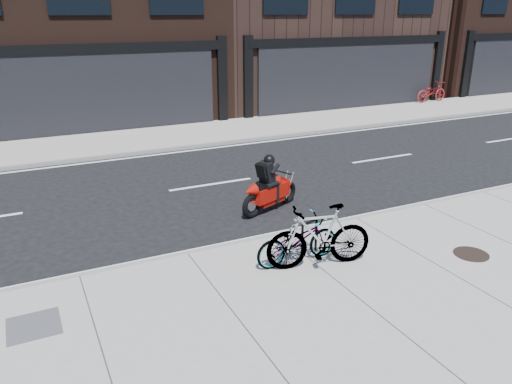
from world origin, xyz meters
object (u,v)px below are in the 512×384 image
bicycle_rear (319,236)px  utility_grate (34,326)px  motorcycle (272,187)px  bicycle_far (431,92)px  bicycle_front (297,240)px  manhole_cover (471,254)px  bike_rack (309,236)px

bicycle_rear → utility_grate: (-4.82, 0.24, -0.58)m
motorcycle → bicycle_far: (14.11, 9.36, 0.06)m
bicycle_front → utility_grate: size_ratio=2.23×
motorcycle → manhole_cover: size_ratio=2.72×
bike_rack → utility_grate: bike_rack is taller
manhole_cover → utility_grate: size_ratio=0.88×
motorcycle → manhole_cover: bearing=-82.7°
bike_rack → bicycle_rear: (-0.03, -0.37, 0.15)m
bicycle_front → manhole_cover: 3.42m
bicycle_front → utility_grate: bicycle_front is taller
bike_rack → utility_grate: bearing=-178.4°
motorcycle → bicycle_far: 16.93m
bike_rack → motorcycle: size_ratio=0.41×
bicycle_front → bicycle_rear: 0.43m
bicycle_far → bike_rack: bearing=126.3°
bicycle_far → manhole_cover: size_ratio=2.91×
bicycle_front → bike_rack: bearing=-77.4°
bicycle_far → utility_grate: bicycle_far is taller
manhole_cover → bicycle_far: bearing=48.4°
bicycle_far → bicycle_rear: bearing=127.1°
bike_rack → bicycle_rear: size_ratio=0.38×
motorcycle → bicycle_far: motorcycle is taller
bicycle_rear → bicycle_far: (14.80, 12.49, -0.09)m
bicycle_rear → manhole_cover: bicycle_rear is taller
bicycle_rear → utility_grate: bicycle_rear is taller
bicycle_rear → utility_grate: size_ratio=2.62×
bike_rack → manhole_cover: bearing=-24.0°
bike_rack → utility_grate: (-4.84, -0.13, -0.43)m
bike_rack → utility_grate: 4.86m
utility_grate → bicycle_rear: bearing=-2.8°
motorcycle → bicycle_rear: bearing=-123.8°
bicycle_front → motorcycle: 2.99m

